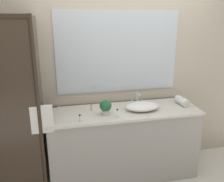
# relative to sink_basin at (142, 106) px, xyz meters

# --- Properties ---
(ground_plane) EXTENTS (8.00, 8.00, 0.00)m
(ground_plane) POSITION_rel_sink_basin_xyz_m (-0.21, 0.03, -0.94)
(ground_plane) COLOR silver
(wall_back_with_mirror) EXTENTS (4.40, 0.06, 2.60)m
(wall_back_with_mirror) POSITION_rel_sink_basin_xyz_m (-0.21, 0.37, 0.36)
(wall_back_with_mirror) COLOR #B2A893
(wall_back_with_mirror) RESTS_ON ground_plane
(vanity_cabinet) EXTENTS (1.80, 0.58, 0.90)m
(vanity_cabinet) POSITION_rel_sink_basin_xyz_m (-0.21, 0.04, -0.49)
(vanity_cabinet) COLOR #9E9993
(vanity_cabinet) RESTS_ON ground_plane
(shower_enclosure) EXTENTS (1.20, 0.59, 2.00)m
(shower_enclosure) POSITION_rel_sink_basin_xyz_m (-1.49, -0.16, 0.08)
(shower_enclosure) COLOR #2D2319
(shower_enclosure) RESTS_ON ground_plane
(sink_basin) EXTENTS (0.41, 0.29, 0.09)m
(sink_basin) POSITION_rel_sink_basin_xyz_m (0.00, 0.00, 0.00)
(sink_basin) COLOR white
(sink_basin) RESTS_ON vanity_cabinet
(faucet) EXTENTS (0.17, 0.13, 0.16)m
(faucet) POSITION_rel_sink_basin_xyz_m (-0.00, 0.18, 0.01)
(faucet) COLOR silver
(faucet) RESTS_ON vanity_cabinet
(potted_plant) EXTENTS (0.14, 0.14, 0.17)m
(potted_plant) POSITION_rel_sink_basin_xyz_m (-0.45, -0.05, 0.05)
(potted_plant) COLOR beige
(potted_plant) RESTS_ON vanity_cabinet
(amenity_bottle_lotion) EXTENTS (0.03, 0.03, 0.10)m
(amenity_bottle_lotion) POSITION_rel_sink_basin_xyz_m (-0.35, -0.17, 0.00)
(amenity_bottle_lotion) COLOR white
(amenity_bottle_lotion) RESTS_ON vanity_cabinet
(amenity_bottle_conditioner) EXTENTS (0.03, 0.03, 0.08)m
(amenity_bottle_conditioner) POSITION_rel_sink_basin_xyz_m (-0.60, 0.09, -0.00)
(amenity_bottle_conditioner) COLOR silver
(amenity_bottle_conditioner) RESTS_ON vanity_cabinet
(amenity_bottle_body_wash) EXTENTS (0.03, 0.03, 0.08)m
(amenity_bottle_body_wash) POSITION_rel_sink_basin_xyz_m (-0.76, -0.18, -0.01)
(amenity_bottle_body_wash) COLOR silver
(amenity_bottle_body_wash) RESTS_ON vanity_cabinet
(rolled_towel_near_edge) EXTENTS (0.12, 0.21, 0.10)m
(rolled_towel_near_edge) POSITION_rel_sink_basin_xyz_m (0.55, 0.05, 0.01)
(rolled_towel_near_edge) COLOR white
(rolled_towel_near_edge) RESTS_ON vanity_cabinet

